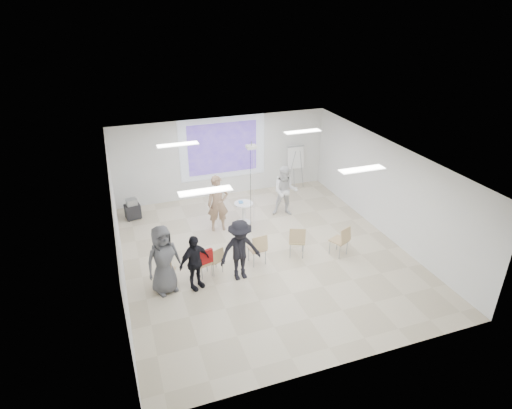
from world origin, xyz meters
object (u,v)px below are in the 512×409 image
object	(u,v)px
chair_right_far	(342,239)
chair_right_inner	(297,239)
chair_center	(258,247)
flipchart_easel	(296,157)
audience_left	(194,259)
laptop	(214,258)
chair_left_inner	(216,258)
player_right	(285,189)
chair_far_left	(166,270)
audience_mid	(240,247)
pedestal_table	(244,212)
chair_left_mid	(205,262)
av_cart	(133,210)
player_left	(218,200)
audience_outer	(163,256)

from	to	relation	value
chair_right_far	chair_right_inner	bearing A→B (deg)	138.65
chair_center	flipchart_easel	world-z (taller)	flipchart_easel
audience_left	flipchart_easel	distance (m)	7.14
laptop	chair_left_inner	bearing A→B (deg)	84.96
player_right	chair_far_left	xyz separation A→B (m)	(-4.51, -2.79, -0.47)
player_right	chair_far_left	distance (m)	5.32
chair_far_left	audience_left	bearing A→B (deg)	1.41
audience_mid	player_right	bearing A→B (deg)	45.82
pedestal_table	flipchart_easel	xyz separation A→B (m)	(2.79, 2.10, 0.86)
chair_right_far	chair_left_mid	bearing A→B (deg)	151.65
pedestal_table	chair_left_mid	distance (m)	3.18
chair_left_inner	chair_center	distance (m)	1.23
pedestal_table	av_cart	distance (m)	3.80
chair_far_left	audience_left	size ratio (longest dim) A/B	0.48
chair_left_inner	audience_mid	world-z (taller)	audience_mid
pedestal_table	player_left	world-z (taller)	player_left
laptop	audience_outer	bearing A→B (deg)	-6.71
chair_right_far	av_cart	bearing A→B (deg)	117.20
player_right	audience_left	xyz separation A→B (m)	(-3.80, -3.07, -0.10)
player_left	chair_center	xyz separation A→B (m)	(0.53, -2.33, -0.49)
av_cart	chair_center	bearing A→B (deg)	-63.02
chair_far_left	laptop	xyz separation A→B (m)	(1.35, 0.24, -0.07)
chair_far_left	audience_mid	size ratio (longest dim) A/B	0.43
chair_right_far	audience_left	xyz separation A→B (m)	(-4.32, -0.10, 0.32)
pedestal_table	chair_far_left	bearing A→B (deg)	-138.29
chair_far_left	chair_left_mid	bearing A→B (deg)	28.87
player_right	flipchart_easel	xyz separation A→B (m)	(1.25, 1.96, 0.31)
pedestal_table	chair_far_left	distance (m)	3.97
pedestal_table	chair_left_mid	xyz separation A→B (m)	(-1.90, -2.54, 0.05)
chair_left_inner	av_cart	bearing A→B (deg)	92.05
chair_right_far	audience_outer	bearing A→B (deg)	155.44
chair_center	audience_outer	distance (m)	2.71
pedestal_table	laptop	bearing A→B (deg)	-123.95
player_right	chair_left_mid	bearing A→B (deg)	-120.80
player_left	player_right	size ratio (longest dim) A/B	1.08
chair_center	chair_left_mid	bearing A→B (deg)	177.38
player_right	laptop	size ratio (longest dim) A/B	6.65
player_left	chair_left_mid	distance (m)	2.69
player_right	audience_left	bearing A→B (deg)	-119.79
chair_left_inner	av_cart	xyz separation A→B (m)	(-1.87, 4.06, -0.14)
av_cart	chair_left_mid	bearing A→B (deg)	-79.85
chair_far_left	player_right	bearing A→B (deg)	55.38
chair_right_inner	chair_right_far	distance (m)	1.29
pedestal_table	audience_left	bearing A→B (deg)	-127.60
chair_left_inner	chair_center	world-z (taller)	chair_center
audience_mid	av_cart	world-z (taller)	audience_mid
chair_left_inner	audience_outer	size ratio (longest dim) A/B	0.38
chair_center	chair_right_far	bearing A→B (deg)	-14.73
chair_right_far	audience_outer	world-z (taller)	audience_outer
player_left	laptop	size ratio (longest dim) A/B	7.20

